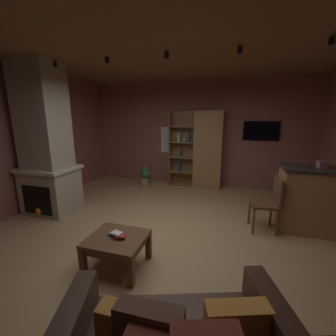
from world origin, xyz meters
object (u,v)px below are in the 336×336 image
(stone_fireplace, at_px, (46,149))
(table_book_2, at_px, (117,233))
(kitchen_bar_counter, at_px, (328,201))
(table_book_1, at_px, (120,236))
(wall_mounted_tv, at_px, (261,131))
(coffee_table, at_px, (117,243))
(bookshelf_cabinet, at_px, (204,151))
(potted_floor_plant, at_px, (145,175))
(table_book_0, at_px, (113,234))
(dining_chair, at_px, (270,200))
(tissue_box, at_px, (322,165))

(stone_fireplace, bearing_deg, table_book_2, -28.52)
(stone_fireplace, relative_size, kitchen_bar_counter, 1.89)
(table_book_1, xyz_separation_m, wall_mounted_tv, (1.90, 3.81, 1.08))
(wall_mounted_tv, bearing_deg, coffee_table, -117.27)
(kitchen_bar_counter, height_order, wall_mounted_tv, wall_mounted_tv)
(stone_fireplace, relative_size, table_book_2, 20.54)
(coffee_table, relative_size, wall_mounted_tv, 0.82)
(wall_mounted_tv, bearing_deg, kitchen_bar_counter, -66.72)
(stone_fireplace, distance_m, bookshelf_cabinet, 3.66)
(table_book_2, distance_m, potted_floor_plant, 3.46)
(bookshelf_cabinet, relative_size, kitchen_bar_counter, 1.36)
(table_book_0, height_order, table_book_2, table_book_2)
(kitchen_bar_counter, bearing_deg, coffee_table, -148.37)
(coffee_table, bearing_deg, wall_mounted_tv, 62.73)
(stone_fireplace, bearing_deg, table_book_0, -28.39)
(dining_chair, bearing_deg, table_book_0, -143.27)
(table_book_2, relative_size, potted_floor_plant, 0.25)
(tissue_box, distance_m, table_book_1, 3.21)
(tissue_box, bearing_deg, table_book_0, -148.24)
(coffee_table, bearing_deg, table_book_2, -41.94)
(table_book_1, bearing_deg, kitchen_bar_counter, 32.28)
(stone_fireplace, relative_size, wall_mounted_tv, 3.30)
(kitchen_bar_counter, height_order, coffee_table, kitchen_bar_counter)
(tissue_box, bearing_deg, potted_floor_plant, 156.81)
(kitchen_bar_counter, relative_size, table_book_0, 12.35)
(coffee_table, bearing_deg, table_book_1, -9.17)
(table_book_2, bearing_deg, kitchen_bar_counter, 31.76)
(bookshelf_cabinet, xyz_separation_m, potted_floor_plant, (-1.59, -0.29, -0.72))
(stone_fireplace, bearing_deg, bookshelf_cabinet, 42.05)
(kitchen_bar_counter, bearing_deg, table_book_1, -147.72)
(coffee_table, xyz_separation_m, table_book_2, (0.01, -0.01, 0.14))
(table_book_1, bearing_deg, potted_floor_plant, 107.55)
(table_book_0, relative_size, potted_floor_plant, 0.22)
(table_book_0, bearing_deg, coffee_table, -31.15)
(kitchen_bar_counter, xyz_separation_m, tissue_box, (-0.18, -0.02, 0.59))
(wall_mounted_tv, bearing_deg, potted_floor_plant, -170.33)
(dining_chair, bearing_deg, kitchen_bar_counter, 13.00)
(bookshelf_cabinet, bearing_deg, table_book_1, -98.52)
(bookshelf_cabinet, xyz_separation_m, coffee_table, (-0.60, -3.59, -0.68))
(wall_mounted_tv, bearing_deg, tissue_box, -71.19)
(bookshelf_cabinet, xyz_separation_m, dining_chair, (1.35, -2.05, -0.47))
(table_book_0, bearing_deg, table_book_1, -22.05)
(wall_mounted_tv, bearing_deg, bookshelf_cabinet, -171.22)
(table_book_1, xyz_separation_m, potted_floor_plant, (-1.05, 3.31, -0.16))
(coffee_table, xyz_separation_m, dining_chair, (1.94, 1.54, 0.20))
(tissue_box, distance_m, table_book_2, 3.25)
(dining_chair, bearing_deg, bookshelf_cabinet, 123.32)
(tissue_box, height_order, table_book_1, tissue_box)
(bookshelf_cabinet, bearing_deg, wall_mounted_tv, 8.78)
(bookshelf_cabinet, relative_size, tissue_box, 16.84)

